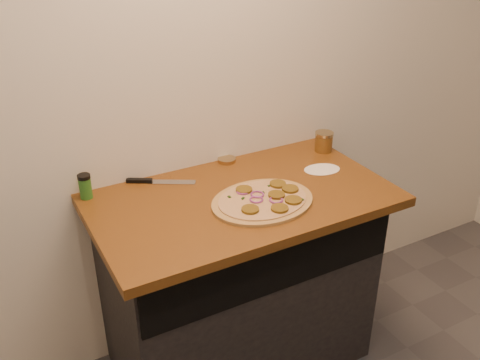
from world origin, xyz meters
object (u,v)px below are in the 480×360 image
pizza (263,200)px  spice_shaker (85,186)px  salsa_jar (324,142)px  chefs_knife (155,181)px

pizza → spice_shaker: spice_shaker is taller
pizza → spice_shaker: 0.70m
pizza → salsa_jar: (0.50, 0.28, 0.04)m
chefs_knife → salsa_jar: (0.81, -0.08, 0.04)m
salsa_jar → chefs_knife: bearing=174.6°
salsa_jar → spice_shaker: spice_shaker is taller
spice_shaker → pizza: bearing=-31.9°
spice_shaker → chefs_knife: bearing=-1.6°
chefs_knife → spice_shaker: bearing=178.4°
pizza → spice_shaker: size_ratio=4.27×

